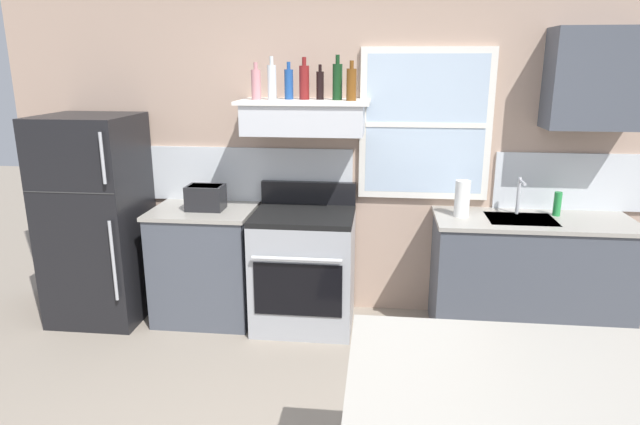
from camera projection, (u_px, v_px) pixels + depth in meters
The scene contains 18 objects.
back_wall at pixel (345, 148), 4.36m from camera, with size 5.40×0.11×2.70m.
refrigerator at pixel (97, 219), 4.34m from camera, with size 0.70×0.72×1.63m.
counter_left_of_stove at pixel (206, 263), 4.40m from camera, with size 0.79×0.63×0.91m.
toaster at pixel (206, 197), 4.23m from camera, with size 0.30×0.20×0.19m.
stove_range at pixel (304, 268), 4.28m from camera, with size 0.76×0.69×1.09m.
range_hood_shelf at pixel (305, 117), 4.07m from camera, with size 0.96×0.52×0.24m.
bottle_rose_pink at pixel (256, 84), 4.02m from camera, with size 0.07×0.07×0.27m.
bottle_clear_tall at pixel (272, 82), 4.00m from camera, with size 0.06×0.06×0.31m.
bottle_blue_liqueur at pixel (289, 84), 4.07m from camera, with size 0.07×0.07×0.27m.
bottle_red_label_wine at pixel (304, 82), 4.04m from camera, with size 0.07×0.07×0.30m.
bottle_balsamic_dark at pixel (320, 85), 4.05m from camera, with size 0.06×0.06×0.25m.
bottle_dark_green_wine at pixel (337, 81), 3.99m from camera, with size 0.07×0.07×0.32m.
bottle_amber_wine at pixel (351, 84), 3.92m from camera, with size 0.07×0.07×0.28m.
counter_right_with_sink at pixel (528, 276), 4.14m from camera, with size 1.43×0.63×0.91m.
sink_faucet at pixel (520, 192), 4.07m from camera, with size 0.03×0.17×0.28m.
paper_towel_roll at pixel (462, 199), 4.04m from camera, with size 0.11×0.11×0.27m, color white.
dish_soap_bottle at pixel (557, 204), 4.07m from camera, with size 0.06×0.06×0.18m, color #268C3F.
upper_cabinet_right at pixel (595, 79), 3.85m from camera, with size 0.64×0.32×0.70m.
Camera 1 is at (0.32, -2.11, 2.01)m, focal length 30.89 mm.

